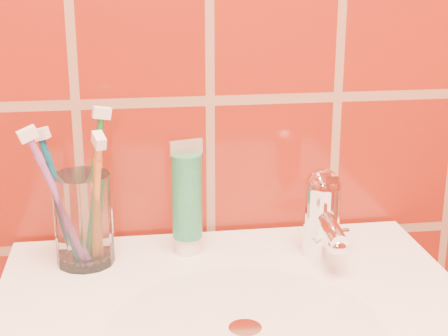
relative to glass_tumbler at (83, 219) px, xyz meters
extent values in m
cylinder|color=silver|center=(0.18, -0.20, -0.06)|extent=(0.30, 0.30, 0.00)
cylinder|color=white|center=(0.18, -0.20, -0.06)|extent=(0.04, 0.04, 0.00)
cylinder|color=white|center=(0.00, 0.00, 0.00)|extent=(0.08, 0.08, 0.12)
cylinder|color=white|center=(0.14, 0.01, -0.05)|extent=(0.03, 0.03, 0.02)
cylinder|color=#1C764B|center=(0.14, 0.01, 0.02)|extent=(0.04, 0.04, 0.12)
cube|color=beige|center=(0.14, 0.01, 0.09)|extent=(0.04, 0.01, 0.02)
cylinder|color=white|center=(0.31, -0.02, -0.01)|extent=(0.05, 0.05, 0.09)
sphere|color=white|center=(0.31, -0.02, 0.03)|extent=(0.05, 0.05, 0.05)
cylinder|color=white|center=(0.31, -0.05, -0.01)|extent=(0.02, 0.09, 0.03)
cube|color=white|center=(0.31, -0.03, 0.05)|extent=(0.02, 0.06, 0.01)
camera|label=1|loc=(0.06, -0.84, 0.33)|focal=55.00mm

